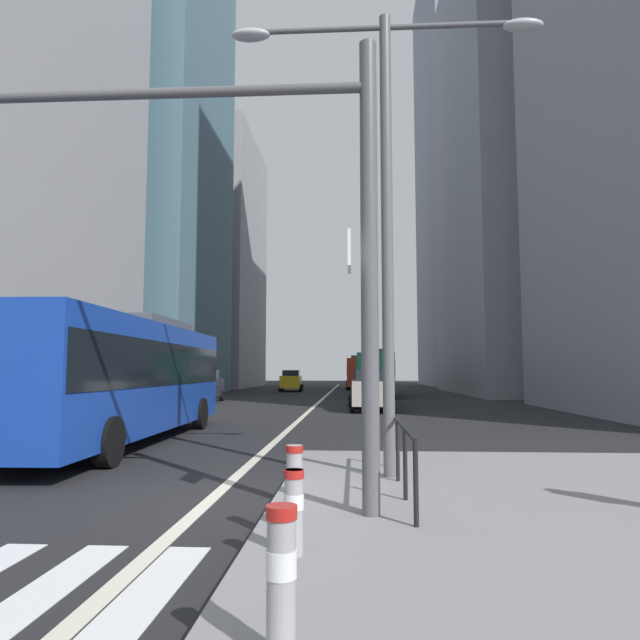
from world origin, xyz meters
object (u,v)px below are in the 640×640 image
Objects in this scene: city_bus_red_receding at (374,371)px; car_receding_far at (373,390)px; car_oncoming_far at (202,386)px; bollard_left at (294,507)px; car_oncoming_mid at (291,380)px; bollard_right at (294,482)px; city_bus_blue_oncoming at (122,373)px; street_lamp_post at (386,174)px; traffic_signal_gantry at (207,198)px; city_bus_red_distant at (360,371)px; car_receding_near at (369,387)px; bollard_front at (281,574)px.

city_bus_red_receding is 2.59× the size of car_receding_far.
car_oncoming_far is 5.27× the size of bollard_left.
car_oncoming_mid is 4.98× the size of bollard_right.
street_lamp_post is (6.69, -5.09, 3.45)m from city_bus_blue_oncoming.
traffic_signal_gantry is (4.23, -7.61, 2.28)m from city_bus_blue_oncoming.
bollard_left is 0.87× the size of bollard_right.
city_bus_red_receding is at bearing -86.92° from city_bus_red_distant.
city_bus_blue_oncoming is 19.46m from car_oncoming_far.
city_bus_blue_oncoming is 2.57× the size of car_receding_near.
car_oncoming_mid is 43.45m from street_lamp_post.
car_receding_far is (6.99, 12.32, -0.85)m from city_bus_blue_oncoming.
city_bus_red_receding reaches higher than bollard_right.
bollard_right reaches higher than bollard_left.
city_bus_blue_oncoming reaches higher than bollard_right.
city_bus_red_receding is at bearing 39.71° from car_oncoming_far.
city_bus_red_distant reaches higher than car_receding_far.
city_bus_red_distant is 32.13m from car_receding_far.
car_oncoming_mid and car_receding_near have the same top height.
car_oncoming_far is 4.57× the size of bollard_front.
car_receding_far is 20.63m from bollard_right.
bollard_right is at bearing -27.70° from traffic_signal_gantry.
city_bus_red_distant is 9.39m from car_oncoming_mid.
street_lamp_post is at bearing 68.43° from bollard_right.
city_bus_blue_oncoming is 44.96m from city_bus_red_distant.
bollard_right is (-0.09, 0.88, 0.06)m from bollard_left.
city_bus_red_receding is 15.82m from car_receding_far.
car_oncoming_mid is 45.57m from traffic_signal_gantry.
car_receding_far is 17.93m from street_lamp_post.
traffic_signal_gantry reaches higher than city_bus_red_distant.
car_receding_far is 23.46m from bollard_front.
city_bus_red_distant reaches higher than bollard_left.
car_receding_far is at bearing 86.74° from bollard_front.
car_oncoming_far is (-9.84, -25.24, -0.85)m from city_bus_red_distant.
street_lamp_post reaches higher than bollard_left.
city_bus_blue_oncoming is at bearing 123.39° from bollard_right.
city_bus_red_receding is 11.83m from car_receding_near.
bollard_front is 1.15× the size of bollard_left.
bollard_left is at bearing -49.34° from traffic_signal_gantry.
car_receding_near and car_oncoming_far have the same top height.
car_oncoming_mid is (0.32, 37.68, -0.85)m from city_bus_blue_oncoming.
street_lamp_post is at bearing -91.66° from city_bus_red_receding.
city_bus_red_distant reaches higher than car_oncoming_far.
car_receding_far is 0.68× the size of traffic_signal_gantry.
car_oncoming_far is (-10.00, 2.87, -0.00)m from car_receding_near.
car_receding_far reaches higher than bollard_left.
city_bus_blue_oncoming and city_bus_red_receding have the same top height.
car_oncoming_mid is at bearing 79.60° from car_oncoming_far.
city_bus_red_receding is at bearing 87.61° from car_receding_far.
bollard_front is at bearing -73.92° from car_oncoming_far.
car_receding_far is (0.06, -4.00, -0.00)m from car_receding_near.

